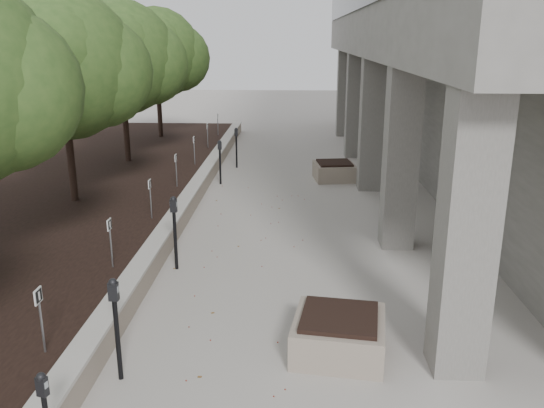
% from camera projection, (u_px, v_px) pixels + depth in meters
% --- Properties ---
extents(ground, '(90.00, 90.00, 0.00)m').
position_uv_depth(ground, '(209.00, 403.00, 7.34)').
color(ground, '#ACA69E').
rests_on(ground, ground).
extents(retaining_wall, '(0.39, 26.00, 0.50)m').
position_uv_depth(retaining_wall, '(192.00, 196.00, 15.96)').
color(retaining_wall, '#A19180').
rests_on(retaining_wall, ground).
extents(planting_bed, '(7.00, 26.00, 0.40)m').
position_uv_depth(planting_bed, '(65.00, 196.00, 16.12)').
color(planting_bed, black).
rests_on(planting_bed, ground).
extents(crabapple_tree_3, '(4.60, 4.00, 5.44)m').
position_uv_depth(crabapple_tree_3, '(64.00, 97.00, 14.30)').
color(crabapple_tree_3, '#2F4F1E').
rests_on(crabapple_tree_3, planting_bed).
extents(crabapple_tree_4, '(4.60, 4.00, 5.44)m').
position_uv_depth(crabapple_tree_4, '(123.00, 82.00, 19.09)').
color(crabapple_tree_4, '#2F4F1E').
rests_on(crabapple_tree_4, planting_bed).
extents(crabapple_tree_5, '(4.60, 4.00, 5.44)m').
position_uv_depth(crabapple_tree_5, '(157.00, 73.00, 23.88)').
color(crabapple_tree_5, '#2F4F1E').
rests_on(crabapple_tree_5, planting_bed).
extents(parking_sign_2, '(0.04, 0.22, 0.96)m').
position_uv_depth(parking_sign_2, '(41.00, 321.00, 7.66)').
color(parking_sign_2, black).
rests_on(parking_sign_2, planting_bed).
extents(parking_sign_3, '(0.04, 0.22, 0.96)m').
position_uv_depth(parking_sign_3, '(111.00, 243.00, 10.54)').
color(parking_sign_3, black).
rests_on(parking_sign_3, planting_bed).
extents(parking_sign_4, '(0.04, 0.22, 0.96)m').
position_uv_depth(parking_sign_4, '(151.00, 199.00, 13.41)').
color(parking_sign_4, black).
rests_on(parking_sign_4, planting_bed).
extents(parking_sign_5, '(0.04, 0.22, 0.96)m').
position_uv_depth(parking_sign_5, '(176.00, 170.00, 16.28)').
color(parking_sign_5, black).
rests_on(parking_sign_5, planting_bed).
extents(parking_sign_6, '(0.04, 0.22, 0.96)m').
position_uv_depth(parking_sign_6, '(194.00, 150.00, 19.15)').
color(parking_sign_6, black).
rests_on(parking_sign_6, planting_bed).
extents(parking_sign_7, '(0.04, 0.22, 0.96)m').
position_uv_depth(parking_sign_7, '(208.00, 136.00, 22.03)').
color(parking_sign_7, black).
rests_on(parking_sign_7, planting_bed).
extents(parking_sign_8, '(0.04, 0.22, 0.96)m').
position_uv_depth(parking_sign_8, '(218.00, 124.00, 24.90)').
color(parking_sign_8, black).
rests_on(parking_sign_8, planting_bed).
extents(parking_meter_2, '(0.15, 0.11, 1.52)m').
position_uv_depth(parking_meter_2, '(117.00, 330.00, 7.66)').
color(parking_meter_2, black).
rests_on(parking_meter_2, ground).
extents(parking_meter_3, '(0.16, 0.12, 1.55)m').
position_uv_depth(parking_meter_3, '(175.00, 233.00, 11.38)').
color(parking_meter_3, black).
rests_on(parking_meter_3, ground).
extents(parking_meter_4, '(0.17, 0.14, 1.44)m').
position_uv_depth(parking_meter_4, '(220.00, 162.00, 18.07)').
color(parking_meter_4, black).
rests_on(parking_meter_4, ground).
extents(parking_meter_5, '(0.15, 0.11, 1.47)m').
position_uv_depth(parking_meter_5, '(236.00, 148.00, 20.37)').
color(parking_meter_5, black).
rests_on(parking_meter_5, ground).
extents(planter_front, '(1.52, 1.52, 0.63)m').
position_uv_depth(planter_front, '(339.00, 334.00, 8.45)').
color(planter_front, '#A19180').
rests_on(planter_front, ground).
extents(planter_back, '(1.44, 1.44, 0.60)m').
position_uv_depth(planter_back, '(334.00, 171.00, 18.78)').
color(planter_back, '#A19180').
rests_on(planter_back, ground).
extents(berry_scatter, '(3.30, 14.10, 0.02)m').
position_uv_depth(berry_scatter, '(239.00, 258.00, 12.13)').
color(berry_scatter, maroon).
rests_on(berry_scatter, ground).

